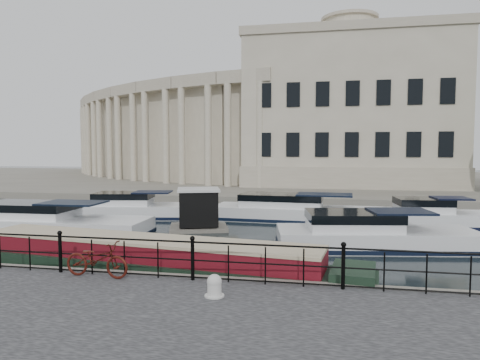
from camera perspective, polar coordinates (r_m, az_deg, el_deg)
name	(u,v)px	position (r m, az deg, el deg)	size (l,w,h in m)	color
ground_plane	(213,276)	(14.30, -3.57, -12.63)	(160.00, 160.00, 0.00)	black
far_bank	(293,181)	(52.51, 7.11, -0.13)	(120.00, 42.00, 0.55)	#6B665B
railing	(193,256)	(11.89, -6.35, -10.10)	(24.14, 0.14, 1.22)	black
civic_building	(282,123)	(48.26, 5.65, 7.55)	(53.55, 31.84, 16.85)	#ADA38C
bicycle	(97,259)	(12.75, -18.54, -10.00)	(0.67, 1.92, 1.01)	#41120B
mooring_bollard	(214,286)	(10.69, -3.44, -13.92)	(0.48, 0.48, 0.55)	beige
narrowboat	(144,263)	(14.77, -12.71, -10.70)	(14.97, 3.87, 1.54)	black
harbour_hut	(199,211)	(22.21, -5.55, -4.10)	(3.49, 3.18, 2.18)	#6B665B
cabin_cruisers	(239,221)	(22.35, -0.13, -5.55)	(26.89, 10.09, 1.99)	white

